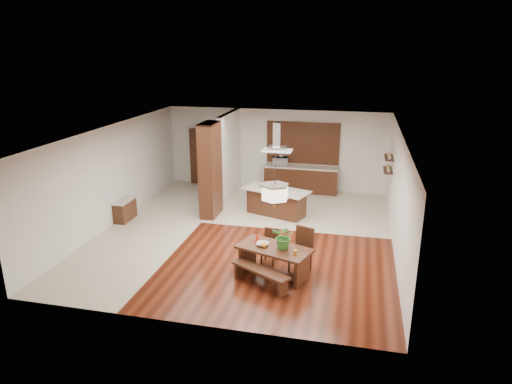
% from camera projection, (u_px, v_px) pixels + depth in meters
% --- Properties ---
extents(room_shell, '(9.00, 9.04, 2.92)m').
position_uv_depth(room_shell, '(245.00, 162.00, 12.23)').
color(room_shell, '#3C150A').
rests_on(room_shell, ground).
extents(tile_hallway, '(2.50, 9.00, 0.01)m').
position_uv_depth(tile_hallway, '(155.00, 225.00, 13.44)').
color(tile_hallway, beige).
rests_on(tile_hallway, ground).
extents(tile_kitchen, '(5.50, 4.00, 0.01)m').
position_uv_depth(tile_kitchen, '(301.00, 207.00, 14.91)').
color(tile_kitchen, beige).
rests_on(tile_kitchen, ground).
extents(soffit_band, '(8.00, 9.00, 0.02)m').
position_uv_depth(soffit_band, '(245.00, 132.00, 11.97)').
color(soffit_band, '#371C0D').
rests_on(soffit_band, room_shell).
extents(partition_pier, '(0.45, 1.00, 2.90)m').
position_uv_depth(partition_pier, '(210.00, 170.00, 13.82)').
color(partition_pier, black).
rests_on(partition_pier, ground).
extents(partition_stub, '(0.18, 2.40, 2.90)m').
position_uv_depth(partition_stub, '(229.00, 155.00, 15.77)').
color(partition_stub, silver).
rests_on(partition_stub, ground).
extents(hallway_console, '(0.37, 0.88, 0.63)m').
position_uv_depth(hallway_console, '(125.00, 210.00, 13.76)').
color(hallway_console, black).
rests_on(hallway_console, ground).
extents(hallway_doorway, '(1.10, 0.20, 2.10)m').
position_uv_depth(hallway_doorway, '(205.00, 157.00, 17.19)').
color(hallway_doorway, black).
rests_on(hallway_doorway, ground).
extents(rear_counter, '(2.60, 0.62, 0.95)m').
position_uv_depth(rear_counter, '(301.00, 179.00, 16.40)').
color(rear_counter, black).
rests_on(rear_counter, ground).
extents(kitchen_window, '(2.60, 0.08, 1.50)m').
position_uv_depth(kitchen_window, '(303.00, 143.00, 16.25)').
color(kitchen_window, '#A36B31').
rests_on(kitchen_window, room_shell).
extents(shelf_lower, '(0.26, 0.90, 0.04)m').
position_uv_depth(shelf_lower, '(388.00, 170.00, 14.02)').
color(shelf_lower, black).
rests_on(shelf_lower, room_shell).
extents(shelf_upper, '(0.26, 0.90, 0.04)m').
position_uv_depth(shelf_upper, '(389.00, 157.00, 13.89)').
color(shelf_upper, black).
rests_on(shelf_upper, room_shell).
extents(dining_table, '(1.84, 1.33, 0.69)m').
position_uv_depth(dining_table, '(274.00, 255.00, 10.37)').
color(dining_table, black).
rests_on(dining_table, ground).
extents(dining_bench, '(1.44, 0.99, 0.41)m').
position_uv_depth(dining_bench, '(260.00, 278.00, 9.98)').
color(dining_bench, black).
rests_on(dining_bench, ground).
extents(dining_chair_left, '(0.42, 0.42, 0.84)m').
position_uv_depth(dining_chair_left, '(269.00, 246.00, 11.02)').
color(dining_chair_left, black).
rests_on(dining_chair_left, ground).
extents(dining_chair_right, '(0.59, 0.59, 1.04)m').
position_uv_depth(dining_chair_right, '(300.00, 250.00, 10.57)').
color(dining_chair_right, black).
rests_on(dining_chair_right, ground).
extents(pendant_lantern, '(0.64, 0.64, 1.31)m').
position_uv_depth(pendant_lantern, '(275.00, 182.00, 9.84)').
color(pendant_lantern, beige).
rests_on(pendant_lantern, room_shell).
extents(foliage_plant, '(0.62, 0.58, 0.57)m').
position_uv_depth(foliage_plant, '(284.00, 237.00, 10.19)').
color(foliage_plant, '#327326').
rests_on(foliage_plant, dining_table).
extents(fruit_bowl, '(0.28, 0.28, 0.07)m').
position_uv_depth(fruit_bowl, '(262.00, 244.00, 10.41)').
color(fruit_bowl, beige).
rests_on(fruit_bowl, dining_table).
extents(napkin_cone, '(0.16, 0.16, 0.21)m').
position_uv_depth(napkin_cone, '(257.00, 237.00, 10.63)').
color(napkin_cone, '#B8270D').
rests_on(napkin_cone, dining_table).
extents(gold_ornament, '(0.08, 0.08, 0.11)m').
position_uv_depth(gold_ornament, '(295.00, 252.00, 9.95)').
color(gold_ornament, gold).
rests_on(gold_ornament, dining_table).
extents(kitchen_island, '(2.21, 1.52, 0.84)m').
position_uv_depth(kitchen_island, '(276.00, 202.00, 14.16)').
color(kitchen_island, black).
rests_on(kitchen_island, ground).
extents(range_hood, '(0.90, 0.55, 0.87)m').
position_uv_depth(range_hood, '(277.00, 137.00, 13.54)').
color(range_hood, silver).
rests_on(range_hood, room_shell).
extents(island_cup, '(0.13, 0.13, 0.10)m').
position_uv_depth(island_cup, '(288.00, 189.00, 13.86)').
color(island_cup, silver).
rests_on(island_cup, kitchen_island).
extents(microwave, '(0.61, 0.46, 0.30)m').
position_uv_depth(microwave, '(280.00, 161.00, 16.35)').
color(microwave, silver).
rests_on(microwave, rear_counter).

